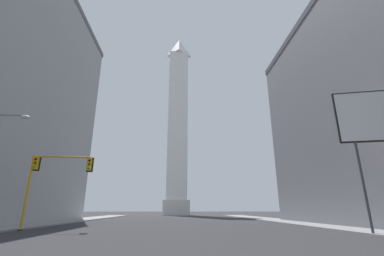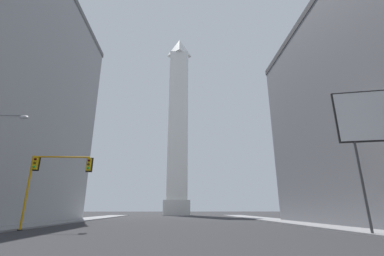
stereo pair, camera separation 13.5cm
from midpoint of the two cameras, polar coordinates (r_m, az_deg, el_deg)
sidewalk_left at (r=32.73m, az=-33.74°, el=-17.67°), size 5.00×93.27×0.15m
sidewalk_right at (r=32.53m, az=26.67°, el=-18.72°), size 5.00×93.27×0.15m
obelisk at (r=82.90m, az=-3.06°, el=1.50°), size 7.62×7.62×59.65m
traffic_light_mid_left at (r=26.25m, az=-28.73°, el=-8.62°), size 5.46×0.51×6.32m
billboard_sign at (r=24.20m, az=36.66°, el=1.79°), size 6.35×1.71×10.58m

